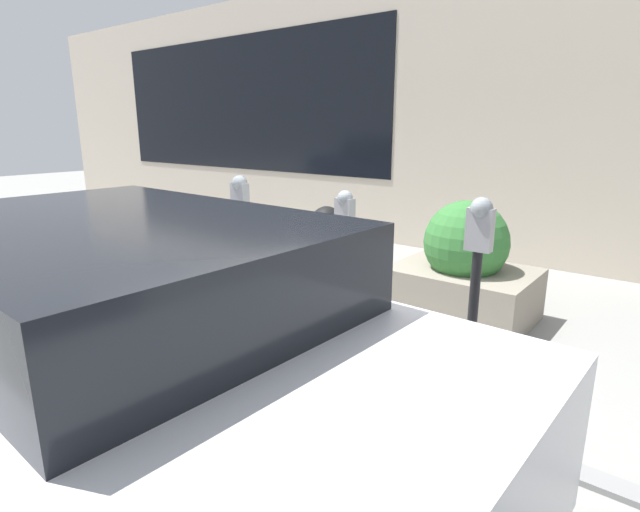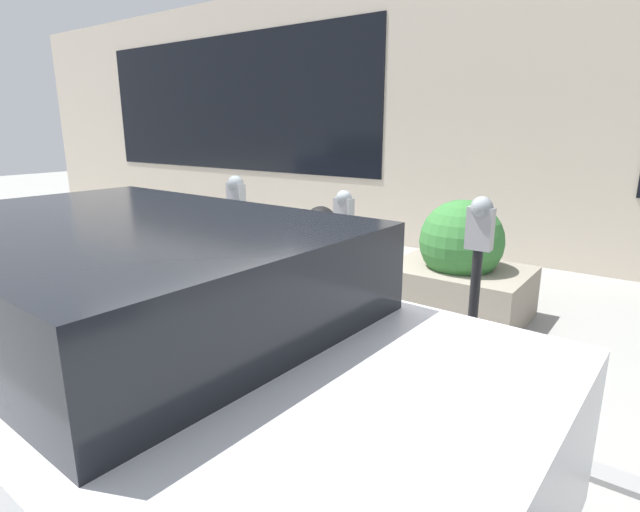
{
  "view_description": "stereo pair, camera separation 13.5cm",
  "coord_description": "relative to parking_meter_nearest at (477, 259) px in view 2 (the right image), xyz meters",
  "views": [
    {
      "loc": [
        -2.44,
        2.94,
        1.97
      ],
      "look_at": [
        0.0,
        -0.15,
        0.94
      ],
      "focal_mm": 28.0,
      "sensor_mm": 36.0,
      "label": 1
    },
    {
      "loc": [
        -2.34,
        3.03,
        1.97
      ],
      "look_at": [
        0.0,
        -0.15,
        0.94
      ],
      "focal_mm": 28.0,
      "sensor_mm": 36.0,
      "label": 2
    }
  ],
  "objects": [
    {
      "name": "parking_meter_second",
      "position": [
        1.16,
        0.05,
        -0.07
      ],
      "size": [
        0.16,
        0.14,
        1.45
      ],
      "color": "black",
      "rests_on": "ground_plane"
    },
    {
      "name": "ground_plane",
      "position": [
        1.17,
        0.52,
        -1.01
      ],
      "size": [
        40.0,
        40.0,
        0.0
      ],
      "primitive_type": "plane",
      "color": "#999993"
    },
    {
      "name": "parked_car_middle",
      "position": [
        1.3,
        2.16,
        -0.21
      ],
      "size": [
        4.71,
        2.06,
        1.51
      ],
      "rotation": [
        0.0,
        0.0,
        -0.04
      ],
      "color": "silver",
      "rests_on": "ground_plane"
    },
    {
      "name": "planter_box",
      "position": [
        0.62,
        -1.34,
        -0.5
      ],
      "size": [
        1.38,
        1.07,
        1.25
      ],
      "color": "gray",
      "rests_on": "ground_plane"
    },
    {
      "name": "trash_bin",
      "position": [
        2.44,
        -1.37,
        -0.51
      ],
      "size": [
        0.44,
        0.44,
        1.01
      ],
      "color": "#2D5133",
      "rests_on": "ground_plane"
    },
    {
      "name": "curb_strip",
      "position": [
        1.17,
        0.6,
        -0.99
      ],
      "size": [
        24.5,
        0.16,
        0.04
      ],
      "color": "gray",
      "rests_on": "ground_plane"
    },
    {
      "name": "parking_meter_middle",
      "position": [
        2.43,
        0.07,
        0.08
      ],
      "size": [
        0.19,
        0.16,
        1.5
      ],
      "color": "black",
      "rests_on": "ground_plane"
    },
    {
      "name": "parking_meter_nearest",
      "position": [
        0.0,
        0.0,
        0.0
      ],
      "size": [
        0.19,
        0.16,
        1.48
      ],
      "color": "black",
      "rests_on": "ground_plane"
    },
    {
      "name": "building_facade",
      "position": [
        1.17,
        -3.95,
        1.17
      ],
      "size": [
        24.5,
        0.17,
        4.35
      ],
      "color": "beige",
      "rests_on": "ground_plane"
    }
  ]
}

